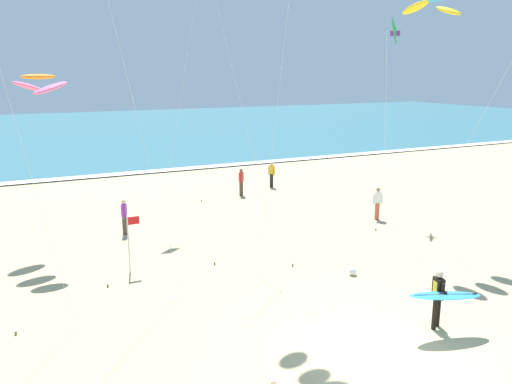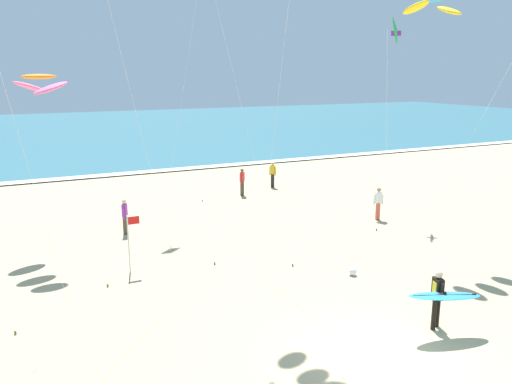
% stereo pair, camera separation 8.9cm
% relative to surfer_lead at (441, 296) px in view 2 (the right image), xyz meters
% --- Properties ---
extents(ground_plane, '(160.00, 160.00, 0.00)m').
position_rel_surfer_lead_xyz_m(ground_plane, '(-2.33, -0.43, -1.05)').
color(ground_plane, tan).
extents(ocean_water, '(160.00, 60.00, 0.08)m').
position_rel_surfer_lead_xyz_m(ocean_water, '(-2.33, 55.94, -1.01)').
color(ocean_water, '#336B7A').
rests_on(ocean_water, ground).
extents(shoreline_foam, '(160.00, 1.14, 0.01)m').
position_rel_surfer_lead_xyz_m(shoreline_foam, '(-2.33, 26.24, -0.96)').
color(shoreline_foam, white).
rests_on(shoreline_foam, ocean_water).
extents(surfer_lead, '(2.18, 1.17, 1.71)m').
position_rel_surfer_lead_xyz_m(surfer_lead, '(0.00, 0.00, 0.00)').
color(surfer_lead, black).
rests_on(surfer_lead, ground).
extents(kite_arc_amber_near, '(5.77, 3.10, 6.91)m').
position_rel_surfer_lead_xyz_m(kite_arc_amber_near, '(-8.92, 12.07, 5.49)').
color(kite_arc_amber_near, pink).
rests_on(kite_arc_amber_near, ground).
extents(kite_arc_cobalt_distant, '(2.58, 5.13, 9.78)m').
position_rel_surfer_lead_xyz_m(kite_arc_cobalt_distant, '(4.91, 6.22, 8.38)').
color(kite_arc_cobalt_distant, yellow).
rests_on(kite_arc_cobalt_distant, ground).
extents(kite_delta_emerald_outer, '(3.30, 3.22, 9.57)m').
position_rel_surfer_lead_xyz_m(kite_delta_emerald_outer, '(7.03, 10.75, 7.84)').
color(kite_delta_emerald_outer, green).
rests_on(kite_delta_emerald_outer, ground).
extents(bystander_red_top, '(0.39, 0.37, 1.59)m').
position_rel_surfer_lead_xyz_m(bystander_red_top, '(1.71, 16.99, -0.23)').
color(bystander_red_top, '#4C3D2D').
rests_on(bystander_red_top, ground).
extents(bystander_purple_top, '(0.30, 0.46, 1.59)m').
position_rel_surfer_lead_xyz_m(bystander_purple_top, '(-5.91, 12.58, -0.23)').
color(bystander_purple_top, '#4C3D2D').
rests_on(bystander_purple_top, ground).
extents(bystander_white_top, '(0.48, 0.27, 1.59)m').
position_rel_surfer_lead_xyz_m(bystander_white_top, '(5.57, 9.59, -0.23)').
color(bystander_white_top, '#D8593F').
rests_on(bystander_white_top, ground).
extents(bystander_yellow_top, '(0.30, 0.46, 1.59)m').
position_rel_surfer_lead_xyz_m(bystander_yellow_top, '(4.33, 18.21, -0.23)').
color(bystander_yellow_top, black).
rests_on(bystander_yellow_top, ground).
extents(lifeguard_flag, '(0.45, 0.05, 2.10)m').
position_rel_surfer_lead_xyz_m(lifeguard_flag, '(-6.67, 8.03, 0.22)').
color(lifeguard_flag, silver).
rests_on(lifeguard_flag, ground).
extents(beach_ball, '(0.28, 0.28, 0.28)m').
position_rel_surfer_lead_xyz_m(beach_ball, '(0.27, 4.32, -0.91)').
color(beach_ball, white).
rests_on(beach_ball, ground).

